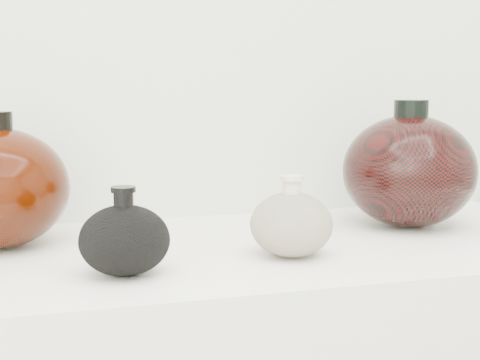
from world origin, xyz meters
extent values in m
cube|color=beige|center=(0.00, 1.21, 1.30)|extent=(3.00, 0.02, 2.60)
cube|color=silver|center=(0.00, 0.95, 0.89)|extent=(1.20, 0.50, 0.03)
ellipsoid|color=black|center=(-0.20, 0.83, 0.95)|extent=(0.16, 0.16, 0.09)
cylinder|color=black|center=(-0.20, 0.83, 1.00)|extent=(0.03, 0.03, 0.03)
cylinder|color=black|center=(-0.20, 0.83, 1.02)|extent=(0.04, 0.04, 0.01)
ellipsoid|color=#BBA58E|center=(0.05, 0.86, 0.95)|extent=(0.15, 0.15, 0.10)
cylinder|color=beige|center=(0.05, 0.86, 1.00)|extent=(0.03, 0.03, 0.03)
cylinder|color=beige|center=(0.05, 0.86, 1.02)|extent=(0.04, 0.04, 0.01)
ellipsoid|color=black|center=(0.32, 1.00, 1.00)|extent=(0.30, 0.30, 0.20)
cylinder|color=black|center=(0.32, 1.00, 1.11)|extent=(0.08, 0.08, 0.04)
camera|label=1|loc=(-0.30, -0.04, 1.15)|focal=50.00mm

